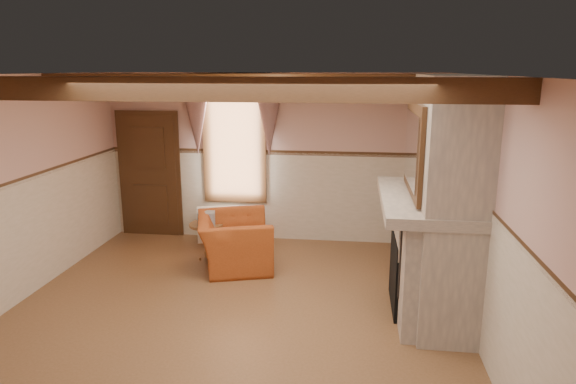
# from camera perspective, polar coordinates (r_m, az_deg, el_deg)

# --- Properties ---
(floor) EXTENTS (5.50, 6.00, 0.01)m
(floor) POSITION_cam_1_polar(r_m,az_deg,el_deg) (6.24, -6.46, -13.84)
(floor) COLOR brown
(floor) RESTS_ON ground
(ceiling) EXTENTS (5.50, 6.00, 0.01)m
(ceiling) POSITION_cam_1_polar(r_m,az_deg,el_deg) (5.54, -7.25, 12.80)
(ceiling) COLOR silver
(ceiling) RESTS_ON wall_back
(wall_back) EXTENTS (5.50, 0.02, 2.80)m
(wall_back) POSITION_cam_1_polar(r_m,az_deg,el_deg) (8.61, -1.99, 3.78)
(wall_back) COLOR tan
(wall_back) RESTS_ON floor
(wall_front) EXTENTS (5.50, 0.02, 2.80)m
(wall_front) POSITION_cam_1_polar(r_m,az_deg,el_deg) (3.11, -20.82, -15.53)
(wall_front) COLOR tan
(wall_front) RESTS_ON floor
(wall_right) EXTENTS (0.02, 6.00, 2.80)m
(wall_right) POSITION_cam_1_polar(r_m,az_deg,el_deg) (5.73, 20.92, -2.15)
(wall_right) COLOR tan
(wall_right) RESTS_ON floor
(wainscot) EXTENTS (5.50, 6.00, 1.50)m
(wainscot) POSITION_cam_1_polar(r_m,az_deg,el_deg) (5.94, -6.65, -7.40)
(wainscot) COLOR beige
(wainscot) RESTS_ON floor
(chair_rail) EXTENTS (5.50, 6.00, 0.08)m
(chair_rail) POSITION_cam_1_polar(r_m,az_deg,el_deg) (5.71, -6.86, -0.35)
(chair_rail) COLOR black
(chair_rail) RESTS_ON wainscot
(firebox) EXTENTS (0.20, 0.95, 0.90)m
(firebox) POSITION_cam_1_polar(r_m,az_deg,el_deg) (6.47, 12.44, -8.67)
(firebox) COLOR black
(firebox) RESTS_ON floor
(armchair) EXTENTS (1.33, 1.43, 0.77)m
(armchair) POSITION_cam_1_polar(r_m,az_deg,el_deg) (7.61, -5.99, -5.52)
(armchair) COLOR #994219
(armchair) RESTS_ON floor
(side_table) EXTENTS (0.59, 0.59, 0.55)m
(side_table) POSITION_cam_1_polar(r_m,az_deg,el_deg) (8.06, -8.97, -5.34)
(side_table) COLOR brown
(side_table) RESTS_ON floor
(book_stack) EXTENTS (0.32, 0.37, 0.20)m
(book_stack) POSITION_cam_1_polar(r_m,az_deg,el_deg) (7.94, -9.03, -2.78)
(book_stack) COLOR #B7AD8C
(book_stack) RESTS_ON side_table
(radiator) EXTENTS (0.72, 0.34, 0.60)m
(radiator) POSITION_cam_1_polar(r_m,az_deg,el_deg) (8.76, -7.74, -3.57)
(radiator) COLOR white
(radiator) RESTS_ON floor
(bowl) EXTENTS (0.33, 0.33, 0.08)m
(bowl) POSITION_cam_1_polar(r_m,az_deg,el_deg) (6.22, 15.14, 0.05)
(bowl) COLOR brown
(bowl) RESTS_ON mantel
(mantel_clock) EXTENTS (0.14, 0.24, 0.20)m
(mantel_clock) POSITION_cam_1_polar(r_m,az_deg,el_deg) (6.85, 14.46, 1.82)
(mantel_clock) COLOR black
(mantel_clock) RESTS_ON mantel
(oil_lamp) EXTENTS (0.11, 0.11, 0.28)m
(oil_lamp) POSITION_cam_1_polar(r_m,az_deg,el_deg) (6.48, 14.86, 1.50)
(oil_lamp) COLOR gold
(oil_lamp) RESTS_ON mantel
(candle_red) EXTENTS (0.06, 0.06, 0.16)m
(candle_red) POSITION_cam_1_polar(r_m,az_deg,el_deg) (5.72, 15.82, -0.75)
(candle_red) COLOR #9E2B13
(candle_red) RESTS_ON mantel
(jar_yellow) EXTENTS (0.06, 0.06, 0.12)m
(jar_yellow) POSITION_cam_1_polar(r_m,az_deg,el_deg) (6.04, 15.37, -0.17)
(jar_yellow) COLOR gold
(jar_yellow) RESTS_ON mantel
(fireplace) EXTENTS (0.85, 2.00, 2.80)m
(fireplace) POSITION_cam_1_polar(r_m,az_deg,el_deg) (6.24, 16.77, -0.60)
(fireplace) COLOR gray
(fireplace) RESTS_ON floor
(mantel) EXTENTS (1.05, 2.05, 0.12)m
(mantel) POSITION_cam_1_polar(r_m,az_deg,el_deg) (6.22, 15.11, -0.91)
(mantel) COLOR gray
(mantel) RESTS_ON fireplace
(overmantel_mirror) EXTENTS (0.06, 1.44, 1.04)m
(overmantel_mirror) POSITION_cam_1_polar(r_m,az_deg,el_deg) (6.08, 13.74, 4.72)
(overmantel_mirror) COLOR silver
(overmantel_mirror) RESTS_ON fireplace
(door) EXTENTS (1.10, 0.10, 2.10)m
(door) POSITION_cam_1_polar(r_m,az_deg,el_deg) (9.19, -15.07, 1.73)
(door) COLOR black
(door) RESTS_ON floor
(window) EXTENTS (1.06, 0.08, 2.02)m
(window) POSITION_cam_1_polar(r_m,az_deg,el_deg) (8.66, -5.98, 5.45)
(window) COLOR white
(window) RESTS_ON wall_back
(window_drapes) EXTENTS (1.30, 0.14, 1.40)m
(window_drapes) POSITION_cam_1_polar(r_m,az_deg,el_deg) (8.51, -6.22, 9.36)
(window_drapes) COLOR gray
(window_drapes) RESTS_ON wall_back
(ceiling_beam_front) EXTENTS (5.50, 0.18, 0.20)m
(ceiling_beam_front) POSITION_cam_1_polar(r_m,az_deg,el_deg) (4.40, -11.17, 11.16)
(ceiling_beam_front) COLOR black
(ceiling_beam_front) RESTS_ON ceiling
(ceiling_beam_back) EXTENTS (5.50, 0.18, 0.20)m
(ceiling_beam_back) POSITION_cam_1_polar(r_m,az_deg,el_deg) (6.72, -4.62, 12.13)
(ceiling_beam_back) COLOR black
(ceiling_beam_back) RESTS_ON ceiling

